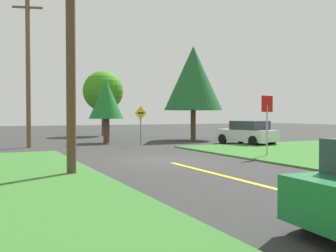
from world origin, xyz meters
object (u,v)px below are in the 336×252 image
at_px(utility_pole_mid, 28,70).
at_px(oak_tree_right, 103,91).
at_px(oak_tree_left, 193,78).
at_px(car_on_crossroad, 247,133).
at_px(stop_sign, 267,114).
at_px(utility_pole_near, 71,57).
at_px(pine_tree_center, 106,100).
at_px(direction_sign, 141,121).

distance_m(utility_pole_mid, oak_tree_right, 14.01).
bearing_deg(oak_tree_left, utility_pole_mid, -171.40).
relative_size(car_on_crossroad, oak_tree_right, 0.69).
height_order(stop_sign, utility_pole_mid, utility_pole_mid).
height_order(oak_tree_left, oak_tree_right, oak_tree_left).
bearing_deg(utility_pole_mid, utility_pole_near, -89.58).
bearing_deg(car_on_crossroad, utility_pole_mid, 64.29).
bearing_deg(oak_tree_left, car_on_crossroad, -80.50).
relative_size(pine_tree_center, oak_tree_right, 0.72).
relative_size(utility_pole_mid, pine_tree_center, 2.07).
bearing_deg(utility_pole_near, oak_tree_left, 48.17).
bearing_deg(oak_tree_left, direction_sign, -149.53).
relative_size(utility_pole_mid, direction_sign, 3.61).
relative_size(direction_sign, pine_tree_center, 0.58).
bearing_deg(utility_pole_mid, oak_tree_left, 8.60).
bearing_deg(pine_tree_center, oak_tree_right, 75.10).
bearing_deg(utility_pole_mid, stop_sign, -47.17).
height_order(car_on_crossroad, utility_pole_mid, utility_pole_mid).
xyz_separation_m(car_on_crossroad, utility_pole_mid, (-13.75, 3.88, 4.02)).
bearing_deg(oak_tree_left, stop_sign, -103.39).
distance_m(stop_sign, utility_pole_near, 10.03).
distance_m(utility_pole_mid, oak_tree_left, 12.93).
bearing_deg(utility_pole_near, direction_sign, 57.75).
bearing_deg(direction_sign, utility_pole_mid, 167.04).
height_order(car_on_crossroad, direction_sign, direction_sign).
bearing_deg(utility_pole_mid, car_on_crossroad, -15.75).
bearing_deg(stop_sign, oak_tree_left, -113.75).
height_order(utility_pole_mid, direction_sign, utility_pole_mid).
height_order(stop_sign, pine_tree_center, pine_tree_center).
distance_m(utility_pole_near, utility_pole_mid, 12.27).
distance_m(utility_pole_near, direction_sign, 12.84).
height_order(oak_tree_left, pine_tree_center, oak_tree_left).
bearing_deg(oak_tree_right, utility_pole_near, -108.62).
xyz_separation_m(pine_tree_center, oak_tree_right, (2.54, 9.56, 1.25)).
bearing_deg(stop_sign, utility_pole_mid, -57.52).
distance_m(car_on_crossroad, oak_tree_right, 16.72).
bearing_deg(stop_sign, direction_sign, -82.06).
height_order(direction_sign, oak_tree_right, oak_tree_right).
distance_m(utility_pole_mid, pine_tree_center, 6.09).
distance_m(direction_sign, oak_tree_right, 13.35).
bearing_deg(utility_pole_mid, oak_tree_right, 54.81).
relative_size(utility_pole_near, utility_pole_mid, 0.82).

